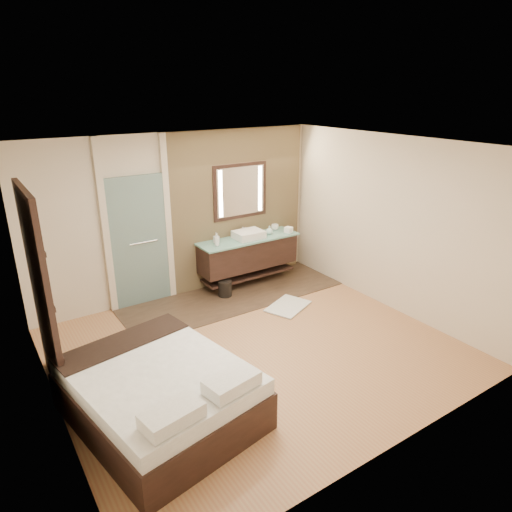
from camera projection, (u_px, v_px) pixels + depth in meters
floor at (256, 349)px, 6.21m from camera, size 5.00×5.00×0.00m
tile_strip at (234, 296)px, 7.76m from camera, size 3.80×1.30×0.01m
stone_wall at (239, 207)px, 8.03m from camera, size 2.60×0.08×2.70m
vanity at (248, 253)px, 8.07m from camera, size 1.85×0.55×0.88m
mirror_unit at (240, 191)px, 7.88m from camera, size 1.06×0.04×0.96m
frosted_door at (139, 236)px, 7.14m from camera, size 1.10×0.12×2.70m
shoji_partition at (42, 294)px, 5.00m from camera, size 0.06×1.20×2.40m
bed at (160, 393)px, 4.81m from camera, size 1.88×2.19×0.75m
bath_mat at (288, 306)px, 7.36m from camera, size 0.86×0.74×0.02m
waste_bin at (225, 289)px, 7.70m from camera, size 0.27×0.27×0.28m
tissue_box at (288, 230)px, 8.25m from camera, size 0.15×0.15×0.10m
soap_bottle_a at (217, 240)px, 7.54m from camera, size 0.09×0.09×0.20m
soap_bottle_b at (216, 238)px, 7.69m from camera, size 0.09×0.09×0.18m
soap_bottle_c at (269, 230)px, 8.13m from camera, size 0.16×0.16×0.16m
cup at (275, 227)px, 8.39m from camera, size 0.17×0.17×0.10m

